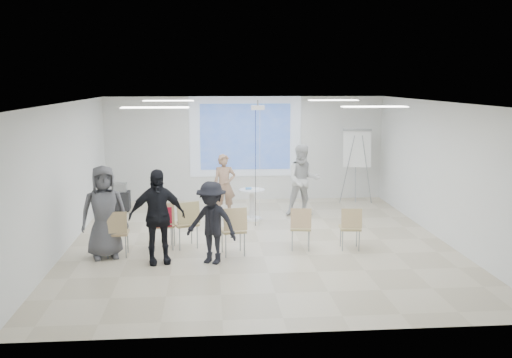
{
  "coord_description": "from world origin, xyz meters",
  "views": [
    {
      "loc": [
        -1.05,
        -11.84,
        3.45
      ],
      "look_at": [
        0.0,
        0.8,
        1.25
      ],
      "focal_mm": 40.0,
      "sensor_mm": 36.0,
      "label": 1
    }
  ],
  "objects": [
    {
      "name": "player_right",
      "position": [
        1.35,
        2.41,
        1.02
      ],
      "size": [
        0.99,
        0.8,
        2.04
      ],
      "primitive_type": "imported",
      "rotation": [
        0.0,
        0.0,
        0.01
      ],
      "color": "silver",
      "rests_on": "floor"
    },
    {
      "name": "fluor_panel_se",
      "position": [
        2.0,
        -1.5,
        2.97
      ],
      "size": [
        1.2,
        0.3,
        0.02
      ],
      "primitive_type": "cube",
      "color": "white",
      "rests_on": "ceiling"
    },
    {
      "name": "floor",
      "position": [
        0.0,
        0.0,
        -0.05
      ],
      "size": [
        8.0,
        9.0,
        0.1
      ],
      "primitive_type": "cube",
      "color": "beige",
      "rests_on": "ground"
    },
    {
      "name": "laptop",
      "position": [
        -1.56,
        -0.22,
        0.54
      ],
      "size": [
        0.44,
        0.38,
        0.03
      ],
      "primitive_type": "imported",
      "rotation": [
        0.0,
        0.0,
        3.49
      ],
      "color": "black",
      "rests_on": "chair_left_inner"
    },
    {
      "name": "ceiling",
      "position": [
        0.0,
        0.0,
        3.05
      ],
      "size": [
        8.0,
        9.0,
        0.1
      ],
      "primitive_type": "cube",
      "color": "white",
      "rests_on": "wall_back"
    },
    {
      "name": "chair_left_inner",
      "position": [
        -1.53,
        -0.32,
        0.59
      ],
      "size": [
        0.61,
        0.63,
        1.0
      ],
      "rotation": [
        0.0,
        0.0,
        0.34
      ],
      "color": "tan",
      "rests_on": "floor"
    },
    {
      "name": "fluor_panel_ne",
      "position": [
        2.0,
        2.0,
        2.97
      ],
      "size": [
        1.2,
        0.3,
        0.02
      ],
      "primitive_type": "cube",
      "color": "white",
      "rests_on": "ceiling"
    },
    {
      "name": "projection_image",
      "position": [
        0.0,
        4.47,
        1.85
      ],
      "size": [
        2.6,
        0.01,
        1.9
      ],
      "primitive_type": "cube",
      "color": "#365EB9",
      "rests_on": "wall_back"
    },
    {
      "name": "fluor_panel_sw",
      "position": [
        -2.0,
        -1.5,
        2.97
      ],
      "size": [
        1.2,
        0.3,
        0.02
      ],
      "primitive_type": "cube",
      "color": "white",
      "rests_on": "ceiling"
    },
    {
      "name": "flipchart_easel",
      "position": [
        3.09,
        3.73,
        1.56
      ],
      "size": [
        0.91,
        0.7,
        2.12
      ],
      "rotation": [
        0.0,
        0.0,
        -0.14
      ],
      "color": "gray",
      "rests_on": "floor"
    },
    {
      "name": "audience_mid",
      "position": [
        -1.02,
        -1.32,
        0.9
      ],
      "size": [
        1.32,
        1.09,
        1.79
      ],
      "primitive_type": "imported",
      "rotation": [
        0.0,
        0.0,
        -0.47
      ],
      "color": "black",
      "rests_on": "floor"
    },
    {
      "name": "chair_far_left",
      "position": [
        -2.88,
        -0.8,
        0.55
      ],
      "size": [
        0.45,
        0.49,
        0.94
      ],
      "rotation": [
        0.0,
        0.0,
        0.03
      ],
      "color": "tan",
      "rests_on": "floor"
    },
    {
      "name": "av_cart",
      "position": [
        -3.43,
        3.31,
        0.34
      ],
      "size": [
        0.5,
        0.4,
        0.75
      ],
      "rotation": [
        0.0,
        0.0,
        0.01
      ],
      "color": "black",
      "rests_on": "floor"
    },
    {
      "name": "audience_outer",
      "position": [
        -3.11,
        -0.8,
        1.03
      ],
      "size": [
        1.14,
        0.9,
        2.05
      ],
      "primitive_type": "imported",
      "rotation": [
        0.0,
        0.0,
        0.27
      ],
      "color": "#55555A",
      "rests_on": "floor"
    },
    {
      "name": "controller_left",
      "position": [
        -0.49,
        2.74,
        1.2
      ],
      "size": [
        0.06,
        0.14,
        0.04
      ],
      "primitive_type": "cube",
      "rotation": [
        0.0,
        0.0,
        0.09
      ],
      "color": "white",
      "rests_on": "player_left"
    },
    {
      "name": "wall_left",
      "position": [
        -4.05,
        0.0,
        1.5
      ],
      "size": [
        0.1,
        9.0,
        3.0
      ],
      "primitive_type": "cube",
      "color": "silver",
      "rests_on": "floor"
    },
    {
      "name": "fluor_panel_nw",
      "position": [
        -2.0,
        2.0,
        2.97
      ],
      "size": [
        1.2,
        0.3,
        0.02
      ],
      "primitive_type": "cube",
      "color": "white",
      "rests_on": "ceiling"
    },
    {
      "name": "chair_right_far",
      "position": [
        1.82,
        -0.72,
        0.53
      ],
      "size": [
        0.47,
        0.49,
        0.9
      ],
      "rotation": [
        0.0,
        0.0,
        -0.11
      ],
      "color": "tan",
      "rests_on": "floor"
    },
    {
      "name": "audience_left",
      "position": [
        -2.05,
        -1.23,
        1.04
      ],
      "size": [
        1.35,
        0.99,
        2.08
      ],
      "primitive_type": "imported",
      "rotation": [
        0.0,
        0.0,
        0.24
      ],
      "color": "black",
      "rests_on": "floor"
    },
    {
      "name": "ceiling_projector",
      "position": [
        0.1,
        1.49,
        2.69
      ],
      "size": [
        0.3,
        0.25,
        3.0
      ],
      "color": "white",
      "rests_on": "ceiling"
    },
    {
      "name": "chair_right_inner",
      "position": [
        0.8,
        -0.64,
        0.53
      ],
      "size": [
        0.48,
        0.51,
        0.9
      ],
      "rotation": [
        0.0,
        0.0,
        -0.14
      ],
      "color": "tan",
      "rests_on": "floor"
    },
    {
      "name": "projection_halo",
      "position": [
        0.0,
        4.49,
        1.85
      ],
      "size": [
        3.2,
        0.01,
        2.3
      ],
      "primitive_type": "cube",
      "color": "silver",
      "rests_on": "wall_back"
    },
    {
      "name": "red_jacket",
      "position": [
        -2.03,
        -0.5,
        0.72
      ],
      "size": [
        0.43,
        0.15,
        0.4
      ],
      "primitive_type": "cube",
      "rotation": [
        0.0,
        0.0,
        0.14
      ],
      "color": "#B1152B",
      "rests_on": "chair_left_mid"
    },
    {
      "name": "pedestal_table",
      "position": [
        0.0,
        2.03,
        0.44
      ],
      "size": [
        0.68,
        0.68,
        0.8
      ],
      "rotation": [
        0.0,
        0.0,
        -0.06
      ],
      "color": "white",
      "rests_on": "floor"
    },
    {
      "name": "wall_back",
      "position": [
        0.0,
        4.55,
        1.5
      ],
      "size": [
        8.0,
        0.1,
        3.0
      ],
      "primitive_type": "cube",
      "color": "silver",
      "rests_on": "floor"
    },
    {
      "name": "wall_right",
      "position": [
        4.05,
        0.0,
        1.5
      ],
      "size": [
        0.1,
        9.0,
        3.0
      ],
      "primitive_type": "cube",
      "color": "silver",
      "rests_on": "floor"
    },
    {
      "name": "controller_right",
      "position": [
        1.17,
        2.66,
        1.37
      ],
      "size": [
        0.04,
        0.11,
        0.04
      ],
      "primitive_type": "cube",
      "rotation": [
        0.0,
        0.0,
        0.01
      ],
      "color": "white",
      "rests_on": "player_right"
    },
    {
      "name": "chair_center",
      "position": [
        -0.58,
        -0.9,
        0.59
      ],
      "size": [
        0.54,
        0.57,
        1.0
      ],
      "rotation": [
        0.0,
        0.0,
        0.17
      ],
      "color": "tan",
      "rests_on": "floor"
    },
    {
      "name": "player_left",
      "position": [
        -0.67,
        2.49,
        0.91
      ],
      "size": [
        0.7,
        0.51,
        1.82
      ],
      "primitive_type": "imported",
      "rotation": [
        0.0,
        0.0,
        0.09
      ],
      "color": "tan",
      "rests_on": "floor"
    },
    {
      "name": "chair_left_mid",
      "position": [
        -2.02,
        -0.36,
        0.59
      ],
      "size": [
        0.53,
        0.56,
        1.0
      ],
      "rotation": [
        0.0,
        0.0,
        0.14
      ],
      "color": "tan",
      "rests_on": "floor"
    }
  ]
}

